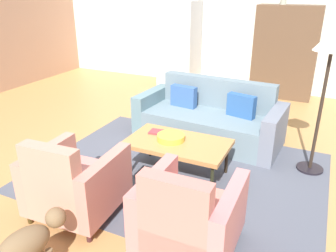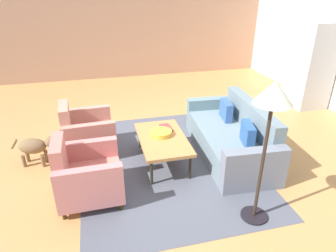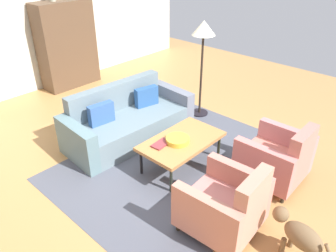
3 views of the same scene
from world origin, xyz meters
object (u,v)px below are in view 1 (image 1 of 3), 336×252
object	(u,v)px
armchair_right	(187,219)
dog	(30,242)
fruit_bowl	(171,137)
book_stack	(161,133)
refrigerator	(179,44)
coffee_table	(178,144)
couch	(210,120)
floor_lamp	(331,54)
cabinet	(285,53)
armchair_left	(73,185)

from	to	relation	value
armchair_right	dog	distance (m)	1.25
fruit_bowl	dog	size ratio (longest dim) A/B	0.47
armchair_right	book_stack	bearing A→B (deg)	123.69
book_stack	armchair_right	bearing A→B (deg)	-55.46
refrigerator	armchair_right	bearing A→B (deg)	-65.61
coffee_table	dog	xyz separation A→B (m)	(-0.41, -1.90, -0.09)
couch	book_stack	size ratio (longest dim) A/B	7.39
book_stack	dog	xyz separation A→B (m)	(-0.12, -2.03, -0.13)
dog	floor_lamp	bearing A→B (deg)	-21.70
fruit_bowl	book_stack	size ratio (longest dim) A/B	1.13
refrigerator	cabinet	bearing A→B (deg)	2.65
couch	floor_lamp	bearing A→B (deg)	168.98
cabinet	floor_lamp	xyz separation A→B (m)	(0.81, -3.00, 0.54)
armchair_right	couch	bearing A→B (deg)	103.36
floor_lamp	cabinet	bearing A→B (deg)	105.11
couch	armchair_right	bearing A→B (deg)	107.84
couch	armchair_right	xyz separation A→B (m)	(0.60, -2.35, 0.06)
refrigerator	dog	world-z (taller)	refrigerator
cabinet	refrigerator	bearing A→B (deg)	-177.35
couch	cabinet	xyz separation A→B (m)	(0.65, 2.62, 0.61)
fruit_bowl	refrigerator	xyz separation A→B (m)	(-1.52, 3.70, 0.45)
armchair_left	floor_lamp	world-z (taller)	floor_lamp
dog	fruit_bowl	bearing A→B (deg)	3.41
book_stack	cabinet	distance (m)	3.83
armchair_left	armchair_right	world-z (taller)	same
coffee_table	dog	distance (m)	1.95
coffee_table	book_stack	size ratio (longest dim) A/B	4.12
book_stack	refrigerator	xyz separation A→B (m)	(-1.32, 3.58, 0.48)
couch	coffee_table	xyz separation A→B (m)	(-0.01, -1.19, 0.11)
book_stack	floor_lamp	size ratio (longest dim) A/B	0.17
armchair_left	refrigerator	xyz separation A→B (m)	(-1.01, 4.87, 0.58)
refrigerator	fruit_bowl	bearing A→B (deg)	-67.70
armchair_right	cabinet	world-z (taller)	cabinet
book_stack	refrigerator	world-z (taller)	refrigerator
book_stack	coffee_table	bearing A→B (deg)	-23.38
book_stack	dog	bearing A→B (deg)	-93.38
fruit_bowl	dog	world-z (taller)	fruit_bowl
fruit_bowl	book_stack	world-z (taller)	fruit_bowl
cabinet	refrigerator	xyz separation A→B (m)	(-2.26, -0.10, 0.03)
book_stack	cabinet	bearing A→B (deg)	75.69
armchair_right	fruit_bowl	distance (m)	1.36
coffee_table	refrigerator	xyz separation A→B (m)	(-1.61, 3.70, 0.53)
coffee_table	book_stack	world-z (taller)	book_stack
couch	armchair_right	distance (m)	2.43
armchair_left	book_stack	xyz separation A→B (m)	(0.31, 1.29, 0.11)
fruit_bowl	book_stack	bearing A→B (deg)	148.06
couch	book_stack	distance (m)	1.11
book_stack	floor_lamp	bearing A→B (deg)	21.25
armchair_left	floor_lamp	size ratio (longest dim) A/B	0.51
book_stack	cabinet	xyz separation A→B (m)	(0.94, 3.68, 0.45)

